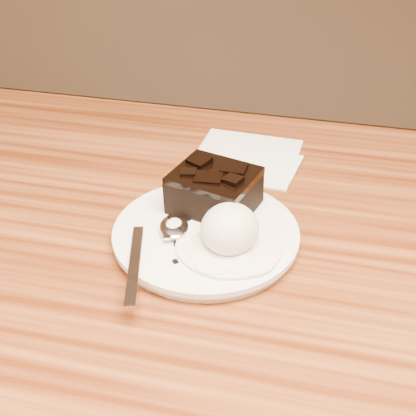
% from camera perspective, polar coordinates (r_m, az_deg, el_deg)
% --- Properties ---
extents(plate, '(0.21, 0.21, 0.02)m').
position_cam_1_polar(plate, '(0.63, -0.21, -2.84)').
color(plate, white).
rests_on(plate, dining_table).
extents(brownie, '(0.11, 0.10, 0.04)m').
position_cam_1_polar(brownie, '(0.65, 0.65, 1.54)').
color(brownie, black).
rests_on(brownie, plate).
extents(ice_cream_scoop, '(0.06, 0.07, 0.05)m').
position_cam_1_polar(ice_cream_scoop, '(0.60, 2.20, -2.10)').
color(ice_cream_scoop, white).
rests_on(ice_cream_scoop, plate).
extents(melt_puddle, '(0.12, 0.12, 0.00)m').
position_cam_1_polar(melt_puddle, '(0.61, 2.16, -3.64)').
color(melt_puddle, white).
rests_on(melt_puddle, plate).
extents(spoon, '(0.08, 0.18, 0.01)m').
position_cam_1_polar(spoon, '(0.63, -3.44, -1.99)').
color(spoon, silver).
rests_on(spoon, plate).
extents(napkin, '(0.15, 0.15, 0.01)m').
position_cam_1_polar(napkin, '(0.80, 3.80, 5.19)').
color(napkin, white).
rests_on(napkin, dining_table).
extents(crumb_a, '(0.01, 0.01, 0.00)m').
position_cam_1_polar(crumb_a, '(0.61, -3.19, -3.60)').
color(crumb_a, black).
rests_on(crumb_a, plate).
extents(crumb_b, '(0.01, 0.01, 0.00)m').
position_cam_1_polar(crumb_b, '(0.59, -3.30, -5.40)').
color(crumb_b, black).
rests_on(crumb_b, plate).
extents(crumb_c, '(0.01, 0.01, 0.00)m').
position_cam_1_polar(crumb_c, '(0.58, 1.72, -6.16)').
color(crumb_c, black).
rests_on(crumb_c, plate).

